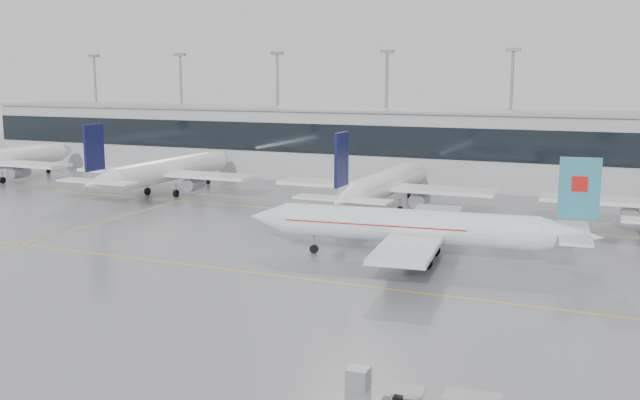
% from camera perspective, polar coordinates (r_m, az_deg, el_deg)
% --- Properties ---
extents(ground, '(320.00, 320.00, 0.00)m').
position_cam_1_polar(ground, '(65.53, -4.17, -5.96)').
color(ground, gray).
rests_on(ground, ground).
extents(taxi_line_main, '(120.00, 0.25, 0.01)m').
position_cam_1_polar(taxi_line_main, '(65.53, -4.17, -5.95)').
color(taxi_line_main, gold).
rests_on(taxi_line_main, ground).
extents(taxi_line_north, '(120.00, 0.25, 0.01)m').
position_cam_1_polar(taxi_line_north, '(92.46, 4.41, -1.31)').
color(taxi_line_north, gold).
rests_on(taxi_line_north, ground).
extents(taxi_line_cross, '(0.25, 60.00, 0.01)m').
position_cam_1_polar(taxi_line_cross, '(94.07, -16.29, -1.49)').
color(taxi_line_cross, gold).
rests_on(taxi_line_cross, ground).
extents(terminal, '(180.00, 15.00, 12.00)m').
position_cam_1_polar(terminal, '(122.05, 9.34, 4.13)').
color(terminal, '#A3A4A7').
rests_on(terminal, ground).
extents(terminal_glass, '(180.00, 0.20, 5.00)m').
position_cam_1_polar(terminal_glass, '(114.62, 8.44, 4.55)').
color(terminal_glass, black).
rests_on(terminal_glass, ground).
extents(terminal_roof, '(182.00, 16.00, 0.40)m').
position_cam_1_polar(terminal_roof, '(121.61, 9.42, 7.04)').
color(terminal_roof, gray).
rests_on(terminal_roof, ground).
extents(light_masts, '(156.40, 1.00, 22.60)m').
position_cam_1_polar(light_masts, '(127.39, 10.09, 7.65)').
color(light_masts, gray).
rests_on(light_masts, ground).
extents(air_canada_jet, '(34.69, 27.39, 10.68)m').
position_cam_1_polar(air_canada_jet, '(69.84, 7.97, -2.20)').
color(air_canada_jet, silver).
rests_on(air_canada_jet, ground).
extents(parked_jet_b, '(29.64, 36.96, 11.72)m').
position_cam_1_polar(parked_jet_b, '(111.12, -12.26, 2.30)').
color(parked_jet_b, white).
rests_on(parked_jet_b, ground).
extents(parked_jet_c, '(29.64, 36.96, 11.72)m').
position_cam_1_polar(parked_jet_c, '(95.28, 5.16, 1.27)').
color(parked_jet_c, white).
rests_on(parked_jet_c, ground).
extents(gse_unit, '(1.27, 1.18, 1.23)m').
position_cam_1_polar(gse_unit, '(42.42, 3.07, -14.05)').
color(gse_unit, gray).
rests_on(gse_unit, ground).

